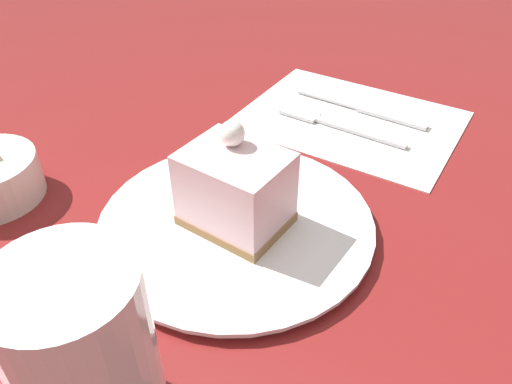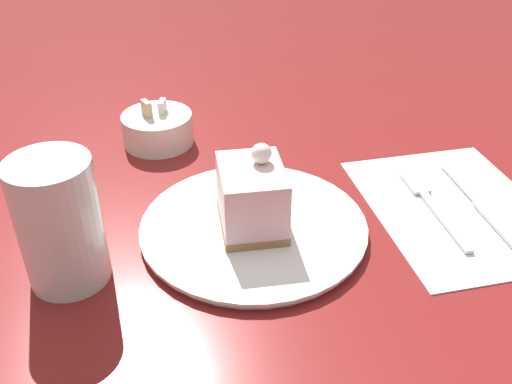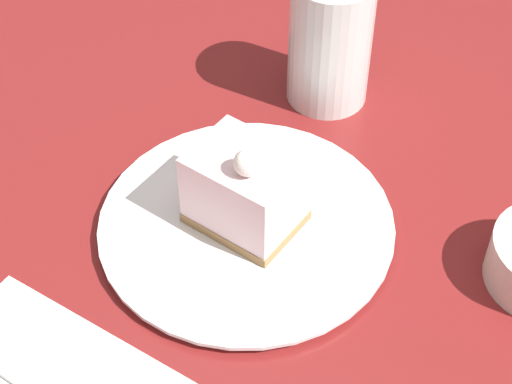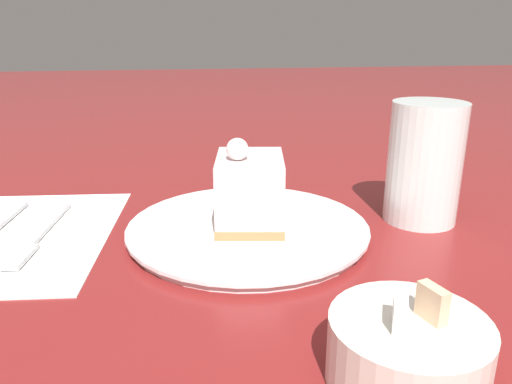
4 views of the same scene
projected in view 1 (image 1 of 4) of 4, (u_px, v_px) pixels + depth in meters
ground_plane at (211, 205)px, 0.49m from camera, size 4.00×4.00×0.00m
plate at (236, 223)px, 0.46m from camera, size 0.25×0.25×0.01m
cake_slice at (235, 189)px, 0.43m from camera, size 0.08×0.10×0.09m
napkin at (350, 119)px, 0.62m from camera, size 0.22×0.27×0.00m
fork at (330, 123)px, 0.61m from camera, size 0.03×0.17×0.00m
knife at (371, 111)px, 0.63m from camera, size 0.03×0.18×0.00m
drinking_glass at (86, 360)px, 0.28m from camera, size 0.08×0.08×0.13m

